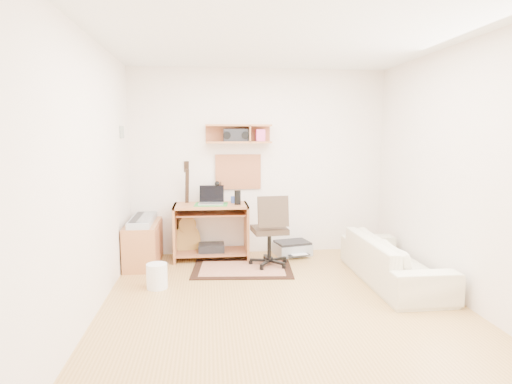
{
  "coord_description": "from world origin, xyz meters",
  "views": [
    {
      "loc": [
        -0.73,
        -4.16,
        1.69
      ],
      "look_at": [
        -0.15,
        1.05,
        1.0
      ],
      "focal_mm": 30.67,
      "sensor_mm": 36.0,
      "label": 1
    }
  ],
  "objects": [
    {
      "name": "wall_shelf",
      "position": [
        -0.3,
        1.88,
        1.7
      ],
      "size": [
        0.9,
        0.25,
        0.26
      ],
      "primitive_type": "cube",
      "color": "#C07643",
      "rests_on": "back_wall"
    },
    {
      "name": "cabinet",
      "position": [
        -1.58,
        1.55,
        0.28
      ],
      "size": [
        0.4,
        0.9,
        0.55
      ],
      "primitive_type": "cube",
      "color": "#C07643",
      "rests_on": "floor"
    },
    {
      "name": "cork_board",
      "position": [
        -0.3,
        1.98,
        1.17
      ],
      "size": [
        0.64,
        0.03,
        0.49
      ],
      "primitive_type": "cube",
      "color": "tan",
      "rests_on": "back_wall"
    },
    {
      "name": "floor",
      "position": [
        0.0,
        0.0,
        -0.01
      ],
      "size": [
        3.6,
        4.0,
        0.01
      ],
      "primitive_type": "cube",
      "color": "tan",
      "rests_on": "ground"
    },
    {
      "name": "printer",
      "position": [
        0.45,
        1.79,
        0.08
      ],
      "size": [
        0.55,
        0.47,
        0.18
      ],
      "primitive_type": "cube",
      "rotation": [
        0.0,
        0.0,
        0.22
      ],
      "color": "#A5A8AA",
      "rests_on": "floor"
    },
    {
      "name": "sofa",
      "position": [
        1.38,
        0.52,
        0.35
      ],
      "size": [
        0.52,
        1.77,
        0.69
      ],
      "primitive_type": "imported",
      "rotation": [
        0.0,
        0.0,
        1.57
      ],
      "color": "beige",
      "rests_on": "floor"
    },
    {
      "name": "speaker",
      "position": [
        -0.33,
        1.68,
        0.85
      ],
      "size": [
        0.09,
        0.09,
        0.19
      ],
      "primitive_type": "cylinder",
      "color": "black",
      "rests_on": "desk"
    },
    {
      "name": "back_wall",
      "position": [
        0.0,
        2.0,
        1.3
      ],
      "size": [
        3.6,
        0.01,
        2.6
      ],
      "primitive_type": "cube",
      "color": "white",
      "rests_on": "ground"
    },
    {
      "name": "wall_photo",
      "position": [
        -1.79,
        1.5,
        1.72
      ],
      "size": [
        0.02,
        0.2,
        0.15
      ],
      "primitive_type": "cube",
      "color": "#4C8CBF",
      "rests_on": "left_wall"
    },
    {
      "name": "guitar",
      "position": [
        -1.02,
        1.86,
        0.67
      ],
      "size": [
        0.4,
        0.29,
        1.34
      ],
      "primitive_type": null,
      "rotation": [
        0.0,
        0.0,
        0.21
      ],
      "color": "#B07E36",
      "rests_on": "floor"
    },
    {
      "name": "desk",
      "position": [
        -0.69,
        1.73,
        0.38
      ],
      "size": [
        1.0,
        0.55,
        0.75
      ],
      "primitive_type": null,
      "color": "#C07643",
      "rests_on": "floor"
    },
    {
      "name": "waste_basket",
      "position": [
        -1.3,
        0.6,
        0.14
      ],
      "size": [
        0.23,
        0.23,
        0.28
      ],
      "primitive_type": "cylinder",
      "rotation": [
        0.0,
        0.0,
        -0.01
      ],
      "color": "white",
      "rests_on": "floor"
    },
    {
      "name": "task_chair",
      "position": [
        0.05,
        1.29,
        0.48
      ],
      "size": [
        0.53,
        0.53,
        0.95
      ],
      "primitive_type": null,
      "rotation": [
        0.0,
        0.0,
        0.09
      ],
      "color": "#372B20",
      "rests_on": "floor"
    },
    {
      "name": "ceiling",
      "position": [
        0.0,
        0.0,
        2.6
      ],
      "size": [
        3.6,
        4.0,
        0.01
      ],
      "primitive_type": "cube",
      "color": "white",
      "rests_on": "ground"
    },
    {
      "name": "boombox",
      "position": [
        -0.34,
        1.87,
        1.68
      ],
      "size": [
        0.34,
        0.15,
        0.17
      ],
      "primitive_type": "cube",
      "color": "black",
      "rests_on": "wall_shelf"
    },
    {
      "name": "rug",
      "position": [
        -0.31,
        1.17,
        0.01
      ],
      "size": [
        1.31,
        0.93,
        0.02
      ],
      "primitive_type": "cube",
      "rotation": [
        0.0,
        0.0,
        -0.09
      ],
      "color": "#D2B48D",
      "rests_on": "floor"
    },
    {
      "name": "desk_lamp",
      "position": [
        -0.55,
        1.87,
        0.9
      ],
      "size": [
        0.1,
        0.1,
        0.3
      ],
      "primitive_type": null,
      "color": "black",
      "rests_on": "desk"
    },
    {
      "name": "pencil_cup",
      "position": [
        -0.38,
        1.83,
        0.8
      ],
      "size": [
        0.06,
        0.06,
        0.09
      ],
      "primitive_type": "cylinder",
      "color": "#324998",
      "rests_on": "desk"
    },
    {
      "name": "laptop",
      "position": [
        -0.69,
        1.71,
        0.88
      ],
      "size": [
        0.36,
        0.36,
        0.25
      ],
      "primitive_type": null,
      "rotation": [
        0.0,
        0.0,
        -0.09
      ],
      "color": "silver",
      "rests_on": "desk"
    },
    {
      "name": "left_wall",
      "position": [
        -1.8,
        0.0,
        1.3
      ],
      "size": [
        0.01,
        4.0,
        2.6
      ],
      "primitive_type": "cube",
      "color": "white",
      "rests_on": "ground"
    },
    {
      "name": "right_wall",
      "position": [
        1.8,
        0.0,
        1.3
      ],
      "size": [
        0.01,
        4.0,
        2.6
      ],
      "primitive_type": "cube",
      "color": "white",
      "rests_on": "ground"
    },
    {
      "name": "music_keyboard",
      "position": [
        -1.58,
        1.55,
        0.59
      ],
      "size": [
        0.27,
        0.87,
        0.08
      ],
      "primitive_type": "cube",
      "color": "#B2B5BA",
      "rests_on": "cabinet"
    }
  ]
}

